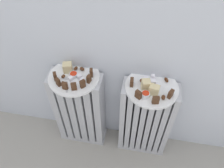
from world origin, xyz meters
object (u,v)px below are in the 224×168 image
Objects in this scene: radiator_right at (145,121)px; fork at (66,83)px; plate_right at (152,87)px; jam_bowl_left at (74,75)px; jam_bowl_right at (145,95)px; plate_left at (74,77)px; radiator_left at (80,111)px.

fork reaches higher than radiator_right.
plate_right is (0.00, 0.00, 0.29)m from radiator_right.
jam_bowl_left reaches higher than fork.
fork is at bearing 178.03° from jam_bowl_right.
plate_left and plate_right have the same top height.
fork is (-0.38, 0.01, -0.01)m from jam_bowl_right.
plate_left reaches higher than radiator_right.
jam_bowl_left is at bearing 74.57° from plate_left.
plate_left is 0.02m from jam_bowl_left.
fork is (-0.02, -0.05, 0.30)m from radiator_left.
plate_right is (0.39, 0.00, 0.00)m from plate_left.
radiator_left is 2.18× the size of plate_left.
jam_bowl_right is at bearing -112.09° from plate_right.
plate_left is 1.00× the size of plate_right.
radiator_left is 0.39m from radiator_right.
radiator_right is (0.39, 0.00, 0.00)m from radiator_left.
fork is at bearing -172.67° from plate_right.
plate_left is 0.06m from fork.
radiator_left is 1.00× the size of radiator_right.
radiator_right is 13.39× the size of jam_bowl_left.
plate_right is 2.54× the size of fork.
radiator_left is 0.29m from plate_left.
plate_left is at bearing 180.00° from plate_right.
radiator_left is 5.53× the size of fork.
plate_right is at bearing 0.00° from plate_left.
jam_bowl_left is at bearing 74.57° from radiator_left.
fork is at bearing -111.55° from radiator_left.
jam_bowl_right reaches higher than radiator_right.
jam_bowl_right is at bearing -1.97° from fork.
jam_bowl_left reaches higher than radiator_right.
jam_bowl_left reaches higher than plate_right.
jam_bowl_left is 0.06m from fork.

